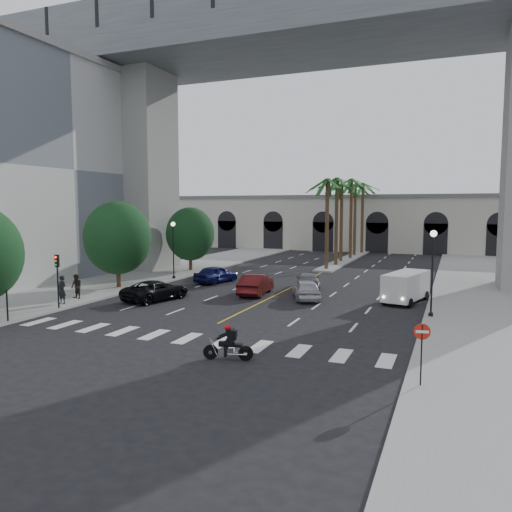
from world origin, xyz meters
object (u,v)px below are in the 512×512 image
Objects in this scene: car_e at (216,274)px; car_a at (306,289)px; traffic_signal_near at (6,281)px; lamp_post_right at (432,266)px; car_d at (308,281)px; lamp_post_left_far at (173,245)px; car_b at (256,284)px; traffic_signal_far at (57,272)px; pedestrian_b at (76,286)px; do_not_enter_sign at (422,342)px; cargo_van at (406,286)px; car_c at (156,290)px; pedestrian_a at (62,290)px; motorcycle_rider at (230,344)px.

car_a is at bearing 167.10° from car_e.
lamp_post_right is at bearing 24.82° from traffic_signal_near.
car_d is 8.52m from car_e.
car_d is at bearing -1.43° from lamp_post_left_far.
car_b is (-4.18, 0.54, 0.05)m from car_a.
car_a is 0.97× the size of car_e.
pedestrian_b is at bearing 111.89° from traffic_signal_far.
traffic_signal_far is at bearing 30.45° from car_d.
car_e is at bearing -43.00° from car_b.
car_b is 13.15m from pedestrian_b.
pedestrian_b is at bearing -95.65° from lamp_post_left_far.
traffic_signal_far is at bearing -89.60° from lamp_post_left_far.
car_e is at bearing 119.30° from do_not_enter_sign.
car_d is 8.53m from cargo_van.
lamp_post_left_far reaches higher than car_e.
car_c is 2.69× the size of pedestrian_a.
car_e is at bearing 73.98° from pedestrian_a.
pedestrian_b reaches higher than car_c.
pedestrian_a reaches higher than pedestrian_b.
car_a is at bearing -142.66° from car_c.
car_d is (-2.05, 19.66, -0.05)m from motorcycle_rider.
motorcycle_rider is at bearing -95.67° from cargo_van.
motorcycle_rider is 0.42× the size of car_c.
pedestrian_b is 0.71× the size of do_not_enter_sign.
lamp_post_right is at bearing 17.81° from pedestrian_a.
lamp_post_right is 24.19m from pedestrian_a.
cargo_van is (20.79, 11.24, -1.32)m from traffic_signal_far.
motorcycle_rider is (14.85, -5.48, -1.78)m from traffic_signal_far.
lamp_post_left_far is 1.03× the size of car_c.
do_not_enter_sign is at bearing -11.87° from pedestrian_a.
cargo_van is (20.79, 15.24, -1.32)m from traffic_signal_near.
lamp_post_right is 1.01× the size of cargo_van.
car_b is 2.72× the size of pedestrian_b.
car_d is 2.41× the size of pedestrian_a.
pedestrian_a reaches higher than motorcycle_rider.
lamp_post_right is at bearing 137.27° from car_a.
cargo_van is 17.42m from do_not_enter_sign.
traffic_signal_near and traffic_signal_far have the same top height.
lamp_post_left_far is 1.18× the size of car_e.
lamp_post_left_far is 14.52m from traffic_signal_far.
car_a is at bearing -18.93° from lamp_post_left_far.
car_e is at bearing 76.88° from traffic_signal_near.
traffic_signal_far reaches higher than do_not_enter_sign.
lamp_post_left_far is at bearing -174.99° from cargo_van.
motorcycle_rider reaches higher than car_a.
traffic_signal_near is 10.32m from car_c.
lamp_post_right is 2.43× the size of motorcycle_rider.
car_e is 27.67m from do_not_enter_sign.
cargo_van is at bearing 111.94° from lamp_post_right.
pedestrian_b is at bearing 0.72° from car_a.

